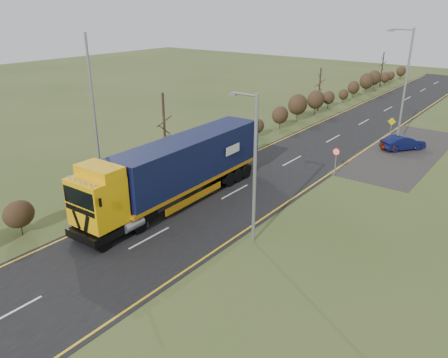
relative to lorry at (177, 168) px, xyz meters
name	(u,v)px	position (x,y,z in m)	size (l,w,h in m)	color
ground	(197,213)	(1.96, -0.46, -2.38)	(160.00, 160.00, 0.00)	#3B4D21
road	(280,168)	(1.96, 9.54, -2.37)	(8.00, 120.00, 0.02)	black
layby	(403,152)	(8.46, 19.54, -2.37)	(6.00, 18.00, 0.02)	#282624
lane_markings	(278,168)	(1.96, 9.24, -2.35)	(7.52, 116.00, 0.01)	yellow
hedgerow	(204,141)	(-4.03, 7.44, -0.76)	(2.24, 102.04, 6.05)	black
lorry	(177,168)	(0.00, 0.00, 0.00)	(2.94, 15.14, 4.20)	black
car_red_hatchback	(394,142)	(7.45, 20.14, -1.80)	(1.38, 3.44, 1.17)	maroon
car_blue_sedan	(403,143)	(8.24, 20.07, -1.74)	(1.36, 3.90, 1.28)	#0A0F38
streetlight_near	(253,165)	(6.56, -1.27, 2.01)	(1.72, 0.18, 8.03)	gray
streetlight_mid	(404,85)	(7.60, 19.82, 3.29)	(2.16, 0.20, 10.23)	gray
left_pole	(95,120)	(-4.55, -2.44, 2.86)	(0.16, 0.16, 10.48)	gray
speed_sign	(336,157)	(6.16, 10.34, -0.80)	(0.63, 0.10, 2.27)	gray
warning_board	(391,125)	(6.16, 23.10, -1.15)	(0.77, 0.11, 2.01)	gray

